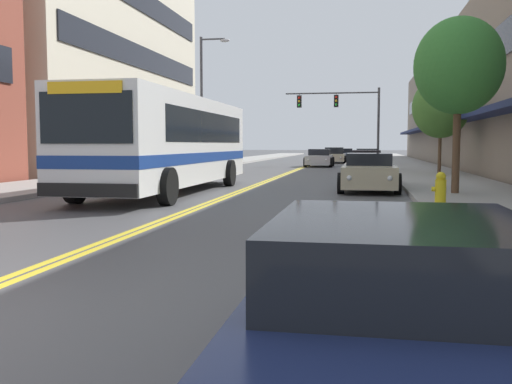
% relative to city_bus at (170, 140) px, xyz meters
% --- Properties ---
extents(ground_plane, '(240.00, 240.00, 0.00)m').
position_rel_city_bus_xyz_m(ground_plane, '(2.23, 22.90, -1.75)').
color(ground_plane, '#4C4C4F').
extents(sidewalk_left, '(3.87, 106.00, 0.15)m').
position_rel_city_bus_xyz_m(sidewalk_left, '(-5.21, 22.90, -1.68)').
color(sidewalk_left, '#9E9B96').
rests_on(sidewalk_left, ground_plane).
extents(sidewalk_right, '(3.87, 106.00, 0.15)m').
position_rel_city_bus_xyz_m(sidewalk_right, '(9.67, 22.90, -1.68)').
color(sidewalk_right, '#9E9B96').
rests_on(sidewalk_right, ground_plane).
extents(centre_line, '(0.34, 106.00, 0.01)m').
position_rel_city_bus_xyz_m(centre_line, '(2.23, 22.90, -1.75)').
color(centre_line, yellow).
rests_on(centre_line, ground_plane).
extents(storefront_row_right, '(9.10, 68.00, 9.37)m').
position_rel_city_bus_xyz_m(storefront_row_right, '(15.83, 22.90, 2.93)').
color(storefront_row_right, gray).
rests_on(storefront_row_right, ground_plane).
extents(city_bus, '(2.92, 11.58, 3.10)m').
position_rel_city_bus_xyz_m(city_bus, '(0.00, 0.00, 0.00)').
color(city_bus, silver).
rests_on(city_bus, ground_plane).
extents(car_black_parked_left_near, '(2.09, 4.37, 1.29)m').
position_rel_city_bus_xyz_m(car_black_parked_left_near, '(-2.20, 12.54, -1.16)').
color(car_black_parked_left_near, black).
rests_on(car_black_parked_left_near, ground_plane).
extents(car_navy_parked_right_foreground, '(1.98, 4.46, 1.17)m').
position_rel_city_bus_xyz_m(car_navy_parked_right_foreground, '(6.55, -14.89, -1.20)').
color(car_navy_parked_right_foreground, '#19234C').
rests_on(car_navy_parked_right_foreground, ground_plane).
extents(car_red_parked_right_mid, '(2.16, 4.81, 1.26)m').
position_rel_city_bus_xyz_m(car_red_parked_right_mid, '(6.51, 16.03, -1.15)').
color(car_red_parked_right_mid, maroon).
rests_on(car_red_parked_right_mid, ground_plane).
extents(car_dark_grey_parked_right_far, '(2.02, 4.25, 1.29)m').
position_rel_city_bus_xyz_m(car_dark_grey_parked_right_far, '(6.63, 24.05, -1.16)').
color(car_dark_grey_parked_right_far, '#38383D').
rests_on(car_dark_grey_parked_right_far, ground_plane).
extents(car_beige_parked_right_end, '(2.01, 4.88, 1.29)m').
position_rel_city_bus_xyz_m(car_beige_parked_right_end, '(6.53, 1.97, -1.13)').
color(car_beige_parked_right_end, '#BCAD89').
rests_on(car_beige_parked_right_end, ground_plane).
extents(car_slate_blue_moving_lead, '(2.09, 4.20, 1.18)m').
position_rel_city_bus_xyz_m(car_slate_blue_moving_lead, '(4.49, 40.07, -1.19)').
color(car_slate_blue_moving_lead, '#475675').
rests_on(car_slate_blue_moving_lead, ground_plane).
extents(car_silver_moving_second, '(2.00, 4.19, 1.26)m').
position_rel_city_bus_xyz_m(car_silver_moving_second, '(3.25, 22.98, -1.16)').
color(car_silver_moving_second, '#B7B7BC').
rests_on(car_silver_moving_second, ground_plane).
extents(car_champagne_moving_third, '(2.07, 4.82, 1.34)m').
position_rel_city_bus_xyz_m(car_champagne_moving_third, '(3.90, 31.70, -1.14)').
color(car_champagne_moving_third, beige).
rests_on(car_champagne_moving_third, ground_plane).
extents(traffic_signal_mast, '(7.10, 0.38, 5.82)m').
position_rel_city_bus_xyz_m(traffic_signal_mast, '(4.89, 25.71, 2.44)').
color(traffic_signal_mast, '#47474C').
rests_on(traffic_signal_mast, ground_plane).
extents(street_lamp_left_far, '(1.79, 0.28, 7.85)m').
position_rel_city_bus_xyz_m(street_lamp_left_far, '(-2.85, 14.52, 2.86)').
color(street_lamp_left_far, '#47474C').
rests_on(street_lamp_left_far, ground_plane).
extents(street_tree_right_mid, '(2.58, 2.58, 5.17)m').
position_rel_city_bus_xyz_m(street_tree_right_mid, '(9.05, -0.39, 2.13)').
color(street_tree_right_mid, brown).
rests_on(street_tree_right_mid, sidewalk_right).
extents(street_tree_right_far, '(2.76, 2.76, 4.78)m').
position_rel_city_bus_xyz_m(street_tree_right_far, '(10.04, 11.14, 1.66)').
color(street_tree_right_far, brown).
rests_on(street_tree_right_far, sidewalk_right).
extents(fire_hydrant, '(0.34, 0.26, 0.79)m').
position_rel_city_bus_xyz_m(fire_hydrant, '(8.18, -3.91, -1.21)').
color(fire_hydrant, yellow).
rests_on(fire_hydrant, sidewalk_right).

